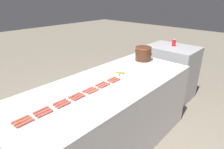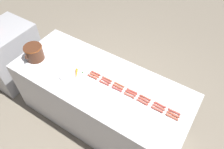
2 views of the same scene
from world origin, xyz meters
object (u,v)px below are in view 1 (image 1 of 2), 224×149
object	(u,v)px
hot_dog_2	(59,102)
hot_dog_18	(93,91)
hot_dog_7	(23,121)
hot_dog_8	(43,112)
hot_dog_12	(103,85)
soda_can	(174,43)
hot_dog_11	(91,90)
back_cabinet	(170,72)
hot_dog_19	(105,86)
hot_dog_9	(62,103)
hot_dog_17	(79,98)
bean_pot	(143,53)
serving_spoon	(113,67)
hot_dog_13	(114,80)
hot_dog_20	(116,81)
hot_dog_1	(41,110)
hot_dog_10	(77,96)
hot_dog_15	(45,114)
hot_dog_16	(64,105)
hot_dog_6	(111,79)
carrot	(118,72)
hot_dog_14	(25,123)
hot_dog_5	(100,84)
hot_dog_3	(75,95)
hot_dog_0	(20,119)
hot_dog_4	(88,89)

from	to	relation	value
hot_dog_2	hot_dog_18	world-z (taller)	same
hot_dog_7	hot_dog_8	size ratio (longest dim) A/B	1.00
hot_dog_12	soda_can	xyz separation A→B (m)	(-0.12, 1.93, 0.12)
hot_dog_8	hot_dog_11	xyz separation A→B (m)	(0.00, 0.54, 0.00)
back_cabinet	hot_dog_19	xyz separation A→B (m)	(0.13, -1.88, 0.44)
hot_dog_9	hot_dog_17	world-z (taller)	same
bean_pot	serving_spoon	bearing A→B (deg)	-102.24
hot_dog_9	hot_dog_13	xyz separation A→B (m)	(0.00, 0.70, 0.00)
hot_dog_2	hot_dog_20	xyz separation A→B (m)	(0.07, 0.70, 0.00)
hot_dog_1	hot_dog_2	bearing A→B (deg)	89.97
hot_dog_8	hot_dog_18	world-z (taller)	same
hot_dog_10	hot_dog_15	size ratio (longest dim) A/B	1.00
hot_dog_16	hot_dog_19	world-z (taller)	same
hot_dog_6	hot_dog_20	size ratio (longest dim) A/B	1.00
hot_dog_8	carrot	xyz separation A→B (m)	(-0.11, 1.09, 0.00)
hot_dog_17	carrot	xyz separation A→B (m)	(-0.14, 0.73, 0.00)
hot_dog_15	hot_dog_19	xyz separation A→B (m)	(-0.00, 0.71, 0.00)
hot_dog_12	hot_dog_9	bearing A→B (deg)	-90.06
hot_dog_1	hot_dog_16	bearing A→B (deg)	67.76
hot_dog_8	hot_dog_14	world-z (taller)	same
hot_dog_8	hot_dog_17	world-z (taller)	same
bean_pot	hot_dog_8	bearing A→B (deg)	-84.31
hot_dog_2	hot_dog_11	size ratio (longest dim) A/B	1.00
hot_dog_5	hot_dog_16	bearing A→B (deg)	-81.64
back_cabinet	hot_dog_9	bearing A→B (deg)	-87.60
back_cabinet	hot_dog_3	distance (m)	2.27
back_cabinet	hot_dog_5	distance (m)	1.93
hot_dog_1	hot_dog_20	distance (m)	0.89
hot_dog_14	soda_can	world-z (taller)	soda_can
hot_dog_3	hot_dog_8	size ratio (longest dim) A/B	1.00
hot_dog_0	hot_dog_5	size ratio (longest dim) A/B	1.00
bean_pot	hot_dog_20	bearing A→B (deg)	-76.17
hot_dog_3	hot_dog_6	size ratio (longest dim) A/B	1.00
hot_dog_11	carrot	bearing A→B (deg)	101.17
hot_dog_6	hot_dog_19	xyz separation A→B (m)	(0.07, -0.18, 0.00)
hot_dog_3	hot_dog_19	size ratio (longest dim) A/B	1.00
carrot	hot_dog_14	bearing A→B (deg)	-83.34
hot_dog_11	serving_spoon	xyz separation A→B (m)	(-0.29, 0.65, -0.00)
hot_dog_16	hot_dog_17	distance (m)	0.17
hot_dog_2	hot_dog_16	distance (m)	0.07
hot_dog_3	hot_dog_18	world-z (taller)	same
hot_dog_17	hot_dog_3	bearing A→B (deg)	179.83
hot_dog_12	hot_dog_5	bearing A→B (deg)	178.20
hot_dog_1	hot_dog_4	bearing A→B (deg)	89.68
hot_dog_5	hot_dog_6	distance (m)	0.18
hot_dog_9	hot_dog_17	distance (m)	0.18
hot_dog_10	hot_dog_13	size ratio (longest dim) A/B	1.00
hot_dog_17	hot_dog_19	world-z (taller)	same
hot_dog_11	hot_dog_20	size ratio (longest dim) A/B	1.00
hot_dog_2	hot_dog_19	xyz separation A→B (m)	(0.07, 0.53, 0.00)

